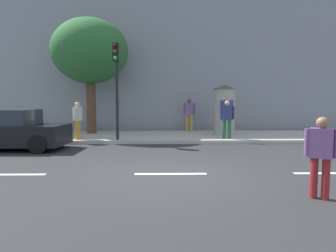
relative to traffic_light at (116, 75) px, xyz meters
name	(u,v)px	position (x,y,z in m)	size (l,w,h in m)	color
ground_plane	(171,174)	(2.12, -5.24, -2.87)	(80.00, 80.00, 0.00)	#2B2B2D
sidewalk_curb	(167,136)	(2.12, 1.76, -2.79)	(36.00, 4.00, 0.15)	#B2ADA3
lane_markings	(171,174)	(2.12, -5.24, -2.86)	(25.80, 0.16, 0.01)	silver
building_backdrop	(166,51)	(2.12, 6.76, 2.08)	(36.00, 5.00, 9.89)	gray
traffic_light	(116,75)	(0.00, 0.00, 0.00)	(0.24, 0.45, 4.01)	black
poster_column	(224,109)	(4.93, 1.92, -1.49)	(1.12, 1.12, 2.41)	#9E9B93
street_tree	(90,52)	(-1.69, 2.59, 1.36)	(3.76, 3.76, 5.71)	#4C3826
pedestrian_in_red_top	(321,152)	(4.85, -7.13, -1.98)	(0.51, 0.41, 1.53)	maroon
pedestrian_with_bag	(227,116)	(4.74, 0.37, -1.74)	(0.60, 0.37, 1.66)	#1E5938
pedestrian_near_pole	(189,112)	(3.35, 3.31, -1.67)	(0.62, 0.29, 1.77)	#B78C33
pedestrian_in_dark_shirt	(78,118)	(-1.71, 0.23, -1.79)	(0.31, 0.59, 1.60)	#B78C33
parked_car_dark	(7,130)	(-3.82, -1.49, -2.15)	(4.20, 1.99, 1.49)	black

